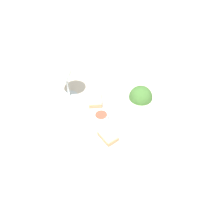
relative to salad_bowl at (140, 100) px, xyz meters
The scene contains 8 objects.
ground_plane 0.13m from the salad_bowl, 100.75° to the right, with size 4.00×4.00×0.00m, color beige.
dinner_plate 0.12m from the salad_bowl, 100.75° to the right, with size 0.30×0.30×0.01m.
salad_bowl is the anchor object (origin of this frame).
sauce_ramekin 0.16m from the salad_bowl, 97.53° to the right, with size 0.05×0.05×0.03m.
cheese_toast_near 0.18m from the salad_bowl, 132.21° to the right, with size 0.09×0.08×0.03m.
cheese_toast_far 0.19m from the salad_bowl, 70.46° to the right, with size 0.07×0.05×0.03m.
wine_glass 0.30m from the salad_bowl, 136.01° to the right, with size 0.10×0.10×0.17m.
fork 0.35m from the salad_bowl, 68.39° to the right, with size 0.14×0.12×0.01m.
Camera 1 is at (0.48, -0.27, 0.64)m, focal length 35.00 mm.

